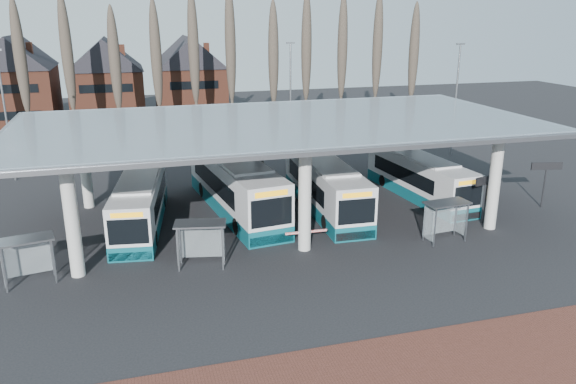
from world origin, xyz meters
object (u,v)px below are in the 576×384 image
object	(u,v)px
bus_1	(235,186)
bus_3	(419,177)
bus_0	(141,202)
shelter_1	(201,234)
bus_2	(325,186)
shelter_0	(27,250)
shelter_2	(445,212)

from	to	relation	value
bus_1	bus_3	xyz separation A→B (m)	(13.26, -0.63, -0.29)
bus_3	bus_0	bearing A→B (deg)	176.51
bus_0	shelter_1	world-z (taller)	bus_0
bus_2	shelter_0	world-z (taller)	bus_2
shelter_0	shelter_1	bearing A→B (deg)	-13.24
bus_1	shelter_0	size ratio (longest dim) A/B	4.88
bus_3	shelter_0	size ratio (longest dim) A/B	4.04
bus_2	bus_3	world-z (taller)	bus_2
shelter_2	bus_3	bearing A→B (deg)	65.75
shelter_1	shelter_2	bearing A→B (deg)	9.89
shelter_0	shelter_1	xyz separation A→B (m)	(8.37, -0.31, 0.05)
shelter_0	shelter_2	xyz separation A→B (m)	(22.38, -0.70, 0.01)
bus_2	shelter_1	distance (m)	11.50
bus_2	shelter_2	world-z (taller)	bus_2
bus_2	shelter_0	distance (m)	18.79
shelter_1	bus_2	bearing A→B (deg)	47.97
bus_2	shelter_1	world-z (taller)	bus_2
bus_2	shelter_1	size ratio (longest dim) A/B	4.26
bus_2	bus_3	distance (m)	7.39
shelter_2	bus_2	bearing A→B (deg)	117.44
shelter_1	shelter_2	distance (m)	14.01
bus_3	shelter_1	bearing A→B (deg)	-160.51
bus_1	shelter_1	xyz separation A→B (m)	(-3.35, -8.09, 0.05)
bus_2	shelter_1	bearing A→B (deg)	-141.38
bus_2	bus_0	bearing A→B (deg)	-178.86
bus_2	shelter_2	bearing A→B (deg)	-54.49
shelter_0	shelter_2	size ratio (longest dim) A/B	1.02
bus_3	bus_1	bearing A→B (deg)	172.60
bus_2	shelter_0	bearing A→B (deg)	-157.52
bus_0	bus_2	world-z (taller)	bus_2
bus_0	shelter_0	xyz separation A→B (m)	(-5.55, -6.74, 0.25)
shelter_2	shelter_1	bearing A→B (deg)	172.47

